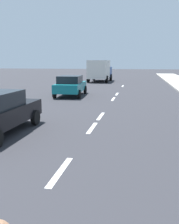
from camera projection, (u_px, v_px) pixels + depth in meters
The scene contains 9 objects.
ground_plane at pixel (109, 104), 16.39m from camera, with size 160.00×160.00×0.00m, color #2D2D33.
lane_stripe_2 at pixel (60, 171), 6.35m from camera, with size 0.16×1.80×0.01m, color white.
lane_stripe_3 at pixel (92, 128), 10.53m from camera, with size 0.16×1.80×0.01m, color white.
lane_stripe_4 at pixel (101, 116), 12.79m from camera, with size 0.16×1.80×0.01m, color white.
lane_stripe_5 at pixel (113, 99), 18.69m from camera, with size 0.16×1.80×0.01m, color white.
lane_stripe_6 at pixel (117, 94), 21.53m from camera, with size 0.16×1.80×0.01m, color white.
lane_stripe_7 at pixel (123, 86), 28.57m from camera, with size 0.16×1.80×0.01m, color white.
parked_car_teal at pixel (71, 85), 20.28m from camera, with size 2.23×4.48×1.57m.
delivery_truck at pixel (100, 70), 34.74m from camera, with size 2.77×6.28×2.80m.
Camera 1 is at (1.82, 3.87, 2.63)m, focal length 41.93 mm.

